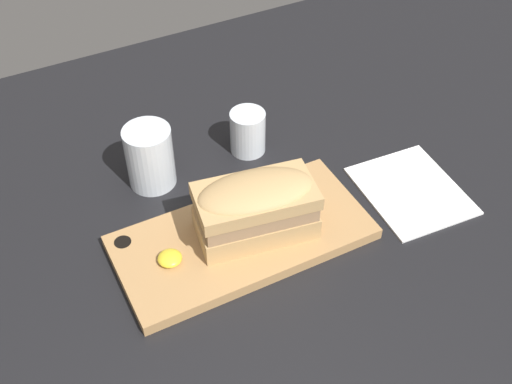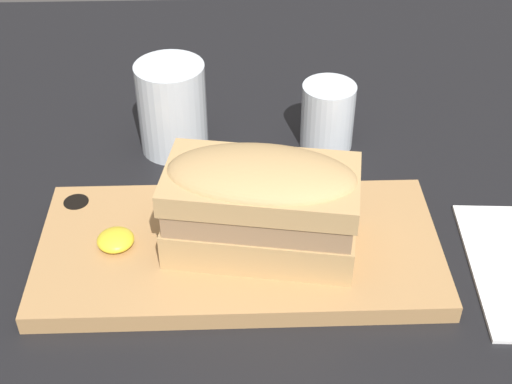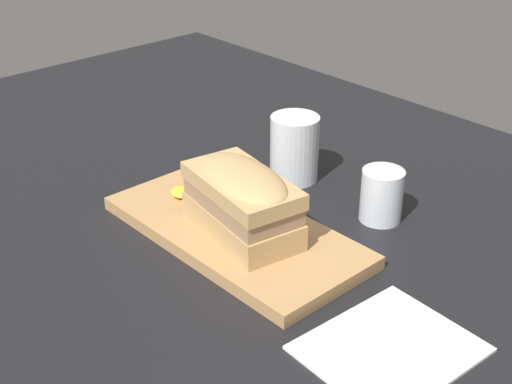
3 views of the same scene
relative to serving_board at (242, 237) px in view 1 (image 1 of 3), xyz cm
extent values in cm
cube|color=black|center=(9.89, 0.95, -1.96)|extent=(194.23, 121.91, 2.00)
cube|color=tan|center=(0.08, -0.03, 0.00)|extent=(38.73, 18.49, 1.92)
cylinder|color=black|center=(-16.70, 6.62, 0.53)|extent=(2.59, 2.59, 0.96)
cube|color=tan|center=(2.14, -0.41, 2.83)|extent=(18.88, 12.00, 3.74)
cube|color=#9E7A56|center=(2.14, -0.41, 5.92)|extent=(18.12, 11.52, 2.44)
cube|color=tan|center=(2.14, -0.41, 8.26)|extent=(18.88, 12.00, 2.24)
ellipsoid|color=tan|center=(2.14, -0.41, 9.19)|extent=(18.50, 11.76, 3.37)
ellipsoid|color=yellow|center=(-11.74, -0.15, 1.67)|extent=(3.57, 3.57, 1.43)
cylinder|color=silver|center=(-7.26, 19.09, 4.44)|extent=(7.88, 7.88, 10.80)
cylinder|color=silver|center=(-7.26, 19.09, 1.67)|extent=(6.94, 6.94, 4.86)
cylinder|color=silver|center=(10.67, 19.09, 2.98)|extent=(6.21, 6.21, 7.89)
cylinder|color=#33050F|center=(10.67, 19.09, 2.38)|extent=(5.59, 5.59, 6.29)
cube|color=white|center=(29.91, -3.03, -0.76)|extent=(16.45, 19.23, 0.40)
camera|label=1|loc=(-28.06, -58.96, 73.49)|focal=45.00mm
camera|label=2|loc=(-0.02, -50.96, 47.43)|focal=50.00mm
camera|label=3|loc=(65.50, -55.80, 52.17)|focal=50.00mm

